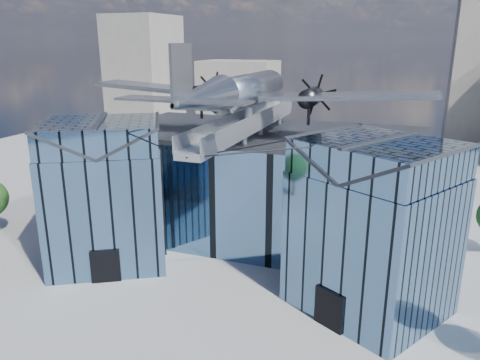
% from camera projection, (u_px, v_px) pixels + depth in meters
% --- Properties ---
extents(ground_plane, '(120.00, 120.00, 0.00)m').
position_uv_depth(ground_plane, '(231.00, 274.00, 37.01)').
color(ground_plane, gray).
extents(museum, '(32.88, 24.50, 17.60)m').
position_uv_depth(museum, '(255.00, 186.00, 40.64)').
color(museum, teal).
rests_on(museum, ground).
extents(bg_towers, '(77.00, 24.50, 26.00)m').
position_uv_depth(bg_towers, '(348.00, 88.00, 78.97)').
color(bg_towers, gray).
rests_on(bg_towers, ground).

